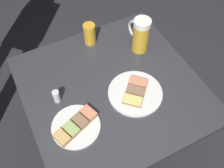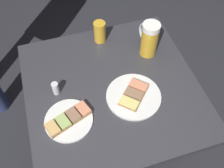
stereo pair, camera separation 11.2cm
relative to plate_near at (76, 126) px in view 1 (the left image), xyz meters
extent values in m
plane|color=#28282D|center=(0.22, 0.11, -0.72)|extent=(6.00, 6.00, 0.00)
cylinder|color=black|center=(0.22, 0.11, -0.71)|extent=(0.44, 0.44, 0.01)
cylinder|color=black|center=(0.22, 0.11, -0.36)|extent=(0.09, 0.09, 0.67)
cube|color=#333338|center=(0.22, 0.11, -0.03)|extent=(0.76, 0.75, 0.04)
cylinder|color=white|center=(0.00, 0.00, -0.01)|extent=(0.20, 0.20, 0.01)
cube|color=#9E7547|center=(-0.07, -0.03, 0.01)|extent=(0.06, 0.08, 0.01)
cube|color=#E5B266|center=(-0.07, -0.03, 0.02)|extent=(0.06, 0.07, 0.01)
cube|color=#9E7547|center=(-0.02, -0.01, 0.01)|extent=(0.06, 0.08, 0.01)
cube|color=#ADC66B|center=(-0.02, -0.01, 0.02)|extent=(0.06, 0.07, 0.01)
cube|color=#9E7547|center=(0.02, 0.01, 0.01)|extent=(0.06, 0.08, 0.01)
cube|color=#997051|center=(0.02, 0.01, 0.02)|extent=(0.06, 0.07, 0.01)
cube|color=#9E7547|center=(0.07, 0.03, 0.01)|extent=(0.06, 0.08, 0.01)
cube|color=#EA8E66|center=(0.07, 0.03, 0.02)|extent=(0.06, 0.07, 0.01)
cylinder|color=white|center=(0.29, 0.03, -0.01)|extent=(0.24, 0.24, 0.01)
cube|color=#9E7547|center=(0.26, 0.00, 0.01)|extent=(0.09, 0.09, 0.01)
cube|color=#EFE07A|center=(0.26, 0.00, 0.02)|extent=(0.09, 0.09, 0.01)
cube|color=#9E7547|center=(0.29, 0.03, 0.01)|extent=(0.09, 0.09, 0.01)
cube|color=#997051|center=(0.29, 0.03, 0.02)|extent=(0.09, 0.09, 0.01)
cube|color=#9E7547|center=(0.32, 0.07, 0.01)|extent=(0.09, 0.09, 0.01)
cube|color=#EA8E66|center=(0.32, 0.07, 0.02)|extent=(0.09, 0.09, 0.01)
cylinder|color=gold|center=(0.44, 0.25, 0.06)|extent=(0.08, 0.08, 0.15)
cylinder|color=white|center=(0.44, 0.25, 0.15)|extent=(0.08, 0.08, 0.03)
torus|color=silver|center=(0.44, 0.31, 0.07)|extent=(0.02, 0.10, 0.10)
cylinder|color=gold|center=(0.25, 0.41, 0.04)|extent=(0.06, 0.06, 0.11)
cylinder|color=silver|center=(-0.02, 0.15, 0.02)|extent=(0.03, 0.03, 0.06)
camera|label=1|loc=(-0.08, -0.47, 0.92)|focal=41.16mm
camera|label=2|loc=(0.02, -0.51, 0.92)|focal=41.16mm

